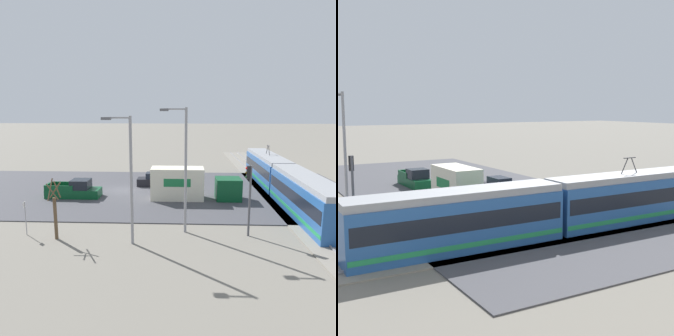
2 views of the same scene
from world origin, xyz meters
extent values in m
plane|color=slate|center=(0.00, 0.00, 0.00)|extent=(320.00, 320.00, 0.00)
cube|color=#424247|center=(0.00, 0.00, 0.04)|extent=(20.99, 51.37, 0.08)
cube|color=gray|center=(0.00, 17.16, 0.04)|extent=(64.95, 4.40, 0.08)
cube|color=gray|center=(0.00, 16.44, 0.15)|extent=(63.65, 0.10, 0.14)
cube|color=gray|center=(0.00, 17.88, 0.15)|extent=(63.65, 0.10, 0.14)
cube|color=#235193|center=(-5.09, 17.16, 1.58)|extent=(12.89, 2.66, 2.99)
cube|color=black|center=(-5.09, 17.16, 1.93)|extent=(12.50, 2.69, 1.00)
cube|color=#1E844C|center=(-5.09, 17.16, 0.65)|extent=(12.76, 2.70, 0.28)
cube|color=gray|center=(-5.09, 17.16, 3.28)|extent=(12.89, 2.45, 0.43)
cube|color=#235193|center=(8.15, 17.16, 1.58)|extent=(12.89, 2.66, 2.99)
cube|color=black|center=(8.15, 17.16, 1.93)|extent=(12.50, 2.69, 1.00)
cube|color=#1E844C|center=(8.15, 17.16, 0.65)|extent=(12.76, 2.70, 0.28)
cube|color=gray|center=(8.15, 17.16, 3.28)|extent=(12.89, 2.45, 0.43)
cylinder|color=#2D2D33|center=(-5.54, 17.16, 4.05)|extent=(0.66, 0.07, 1.15)
cylinder|color=#2D2D33|center=(-4.64, 17.16, 4.05)|extent=(0.66, 0.07, 1.15)
cube|color=#2D2D33|center=(-5.09, 17.16, 4.60)|extent=(1.10, 0.08, 0.06)
cube|color=#0C4723|center=(3.26, 11.25, 1.16)|extent=(2.35, 2.47, 2.17)
cube|color=beige|center=(3.26, 6.15, 1.68)|extent=(2.35, 5.25, 3.19)
cube|color=#196B38|center=(4.45, 6.15, 1.99)|extent=(0.02, 2.63, 0.80)
cube|color=#0C4723|center=(3.04, -4.55, 0.52)|extent=(2.02, 5.48, 0.88)
cube|color=black|center=(3.04, -3.79, 1.44)|extent=(1.86, 1.86, 0.96)
cube|color=#0C4723|center=(3.97, -5.70, 1.22)|extent=(0.12, 2.74, 0.51)
cube|color=#0C4723|center=(2.11, -5.70, 1.22)|extent=(0.12, 2.74, 0.51)
cube|color=#0C4723|center=(3.04, -7.18, 1.22)|extent=(1.86, 0.22, 0.51)
cube|color=red|center=(3.83, -7.26, 0.79)|extent=(0.14, 0.04, 0.18)
cube|color=black|center=(-2.28, 3.52, 0.53)|extent=(1.70, 4.34, 0.90)
cube|color=black|center=(-2.28, 3.52, 1.31)|extent=(1.46, 2.26, 0.66)
cylinder|color=#47474C|center=(12.63, 11.46, 2.58)|extent=(0.16, 0.16, 5.16)
cube|color=black|center=(12.63, 11.28, 4.69)|extent=(0.28, 0.22, 0.95)
sphere|color=red|center=(12.63, 11.16, 5.01)|extent=(0.18, 0.18, 0.18)
sphere|color=#3C2C06|center=(12.63, 11.16, 4.69)|extent=(0.18, 0.18, 0.18)
sphere|color=black|center=(12.63, 11.16, 4.37)|extent=(0.18, 0.18, 0.18)
cylinder|color=gray|center=(12.10, 6.88, 4.60)|extent=(0.20, 0.20, 9.21)
cylinder|color=gray|center=(12.10, 6.08, 9.09)|extent=(0.12, 1.60, 0.12)
cube|color=#515156|center=(12.10, 5.33, 9.03)|extent=(0.36, 0.60, 0.18)
camera|label=1|loc=(35.37, 6.65, 9.16)|focal=35.00mm
camera|label=2|loc=(18.82, 40.89, 8.21)|focal=50.00mm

